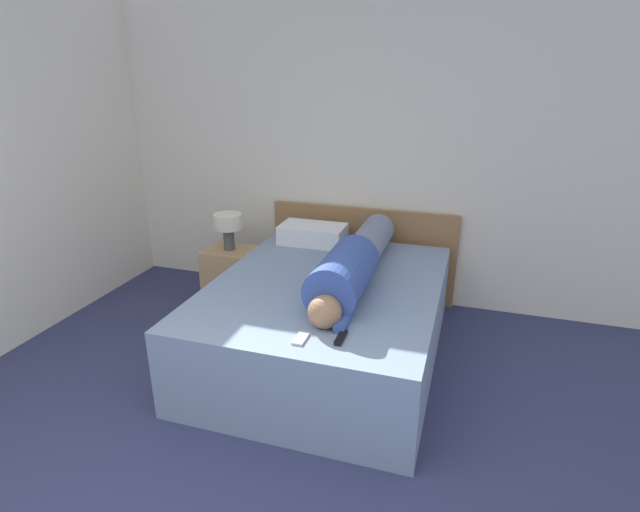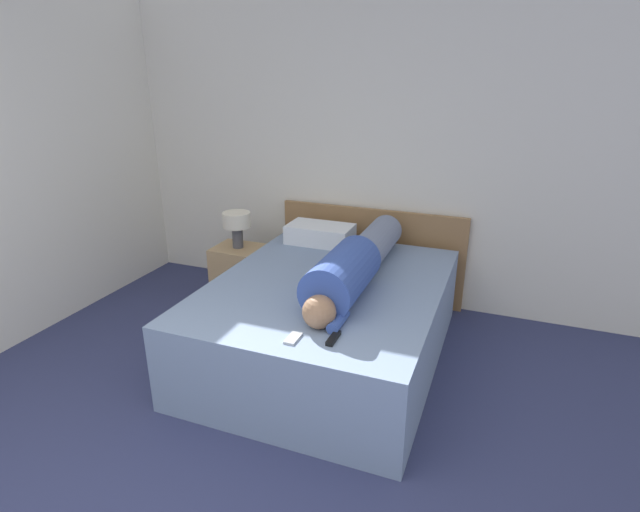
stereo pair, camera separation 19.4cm
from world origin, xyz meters
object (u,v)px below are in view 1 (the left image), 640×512
object	(u,v)px
table_lamp	(228,224)
person_lying	(354,263)
tv_remote	(341,338)
nightstand	(231,276)
pillow_near_headboard	(313,234)
bed	(326,320)
cell_phone	(300,339)

from	to	relation	value
table_lamp	person_lying	bearing A→B (deg)	-23.80
tv_remote	person_lying	bearing A→B (deg)	99.20
nightstand	person_lying	distance (m)	1.44
table_lamp	tv_remote	world-z (taller)	table_lamp
nightstand	pillow_near_headboard	world-z (taller)	pillow_near_headboard
tv_remote	nightstand	bearing A→B (deg)	135.90
nightstand	table_lamp	world-z (taller)	table_lamp
bed	tv_remote	distance (m)	0.84
person_lying	tv_remote	distance (m)	0.80
table_lamp	person_lying	xyz separation A→B (m)	(1.24, -0.55, -0.00)
bed	person_lying	xyz separation A→B (m)	(0.18, 0.05, 0.44)
cell_phone	nightstand	bearing A→B (deg)	129.67
pillow_near_headboard	person_lying	bearing A→B (deg)	-53.36
bed	pillow_near_headboard	xyz separation A→B (m)	(-0.36, 0.77, 0.37)
bed	pillow_near_headboard	world-z (taller)	pillow_near_headboard
table_lamp	pillow_near_headboard	bearing A→B (deg)	13.56
nightstand	table_lamp	size ratio (longest dim) A/B	1.61
nightstand	tv_remote	xyz separation A→B (m)	(1.37, -1.32, 0.34)
bed	pillow_near_headboard	bearing A→B (deg)	114.78
table_lamp	cell_phone	world-z (taller)	table_lamp
pillow_near_headboard	table_lamp	bearing A→B (deg)	-166.44
tv_remote	pillow_near_headboard	bearing A→B (deg)	113.82
nightstand	pillow_near_headboard	size ratio (longest dim) A/B	0.93
table_lamp	tv_remote	xyz separation A→B (m)	(1.37, -1.32, -0.14)
nightstand	cell_phone	bearing A→B (deg)	-50.33
table_lamp	pillow_near_headboard	xyz separation A→B (m)	(0.71, 0.17, -0.07)
cell_phone	tv_remote	bearing A→B (deg)	18.33
person_lying	tv_remote	world-z (taller)	person_lying
person_lying	pillow_near_headboard	distance (m)	0.90
bed	nightstand	world-z (taller)	bed
person_lying	tv_remote	bearing A→B (deg)	-80.80
nightstand	table_lamp	distance (m)	0.48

